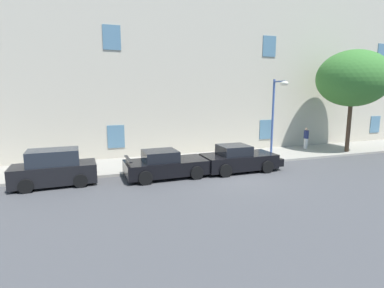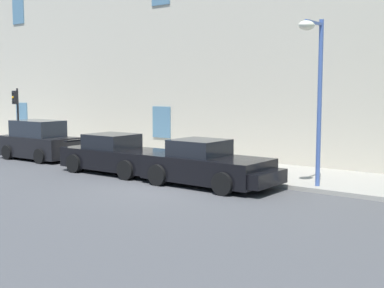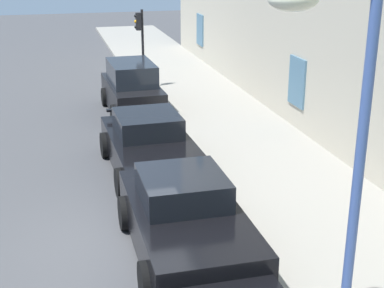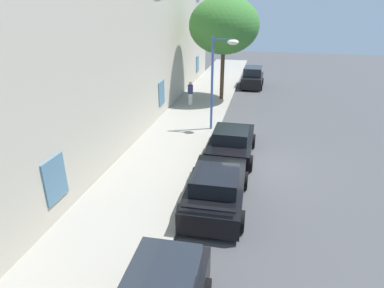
% 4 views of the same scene
% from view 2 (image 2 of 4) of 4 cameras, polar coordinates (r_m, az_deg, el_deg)
% --- Properties ---
extents(ground_plane, '(80.00, 80.00, 0.00)m').
position_cam_2_polar(ground_plane, '(16.57, -2.35, -4.92)').
color(ground_plane, '#444447').
extents(sidewalk, '(60.00, 4.04, 0.14)m').
position_cam_2_polar(sidewalk, '(19.83, 5.32, -2.91)').
color(sidewalk, gray).
rests_on(sidewalk, ground).
extents(building_facade, '(42.86, 3.89, 13.62)m').
position_cam_2_polar(building_facade, '(23.10, 10.61, 15.13)').
color(building_facade, '#BCB29E').
rests_on(building_facade, ground).
extents(sportscar_red_lead, '(4.80, 2.31, 1.47)m').
position_cam_2_polar(sportscar_red_lead, '(19.61, -7.93, -1.36)').
color(sportscar_red_lead, black).
rests_on(sportscar_red_lead, ground).
extents(sportscar_yellow_flank, '(4.57, 2.20, 1.51)m').
position_cam_2_polar(sportscar_yellow_flank, '(16.77, 2.10, -2.53)').
color(sportscar_yellow_flank, black).
rests_on(sportscar_yellow_flank, ground).
extents(hatchback_parked, '(3.91, 1.92, 1.78)m').
position_cam_2_polar(hatchback_parked, '(24.15, -16.76, 0.27)').
color(hatchback_parked, black).
rests_on(hatchback_parked, ground).
extents(traffic_light, '(0.22, 0.36, 3.08)m').
position_cam_2_polar(traffic_light, '(26.84, -18.98, 3.83)').
color(traffic_light, black).
rests_on(traffic_light, sidewalk).
extents(street_lamp, '(0.44, 1.42, 5.15)m').
position_cam_2_polar(street_lamp, '(15.98, 13.45, 8.00)').
color(street_lamp, '#3F5999').
rests_on(street_lamp, sidewalk).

